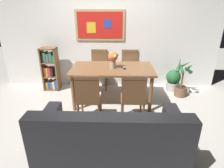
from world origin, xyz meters
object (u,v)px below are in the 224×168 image
dining_table (112,72)px  flower_vase (113,58)px  tv_remote (124,68)px  potted_ivy (173,80)px  potted_palm (182,82)px  dining_chair_near_left (89,95)px  leather_couch (110,141)px  dining_chair_far_right (130,66)px  dining_chair_near_right (133,95)px  dining_chair_far_left (99,66)px  bookshelf (51,70)px

dining_table → flower_vase: (0.01, -0.02, 0.29)m
tv_remote → dining_table: bearing=171.9°
potted_ivy → potted_palm: (0.11, -0.28, 0.05)m
dining_chair_near_left → potted_ivy: (1.78, 1.42, -0.27)m
leather_couch → dining_chair_far_right: bearing=81.3°
dining_chair_near_right → tv_remote: bearing=100.5°
dining_chair_far_left → dining_chair_near_right: (0.70, -1.58, 0.00)m
bookshelf → flower_vase: flower_vase is taller
tv_remote → dining_chair_far_right: bearing=78.4°
dining_chair_near_right → potted_ivy: (1.05, 1.39, -0.27)m
dining_chair_near_left → tv_remote: (0.59, 0.78, 0.23)m
dining_chair_near_left → potted_ivy: 2.29m
leather_couch → flower_vase: (-0.01, 1.63, 0.64)m
potted_palm → flower_vase: flower_vase is taller
leather_couch → tv_remote: (0.20, 1.61, 0.45)m
potted_palm → tv_remote: 1.42m
leather_couch → dining_chair_far_left: bearing=98.4°
dining_chair_near_left → potted_ivy: bearing=38.5°
potted_palm → flower_vase: size_ratio=2.63×
dining_chair_far_left → potted_ivy: size_ratio=1.71×
dining_chair_near_right → flower_vase: size_ratio=2.79×
dining_table → leather_couch: size_ratio=0.89×
dining_chair_near_right → leather_couch: size_ratio=0.51×
potted_ivy → tv_remote: size_ratio=3.28×
dining_chair_near_right → bookshelf: (-1.83, 1.40, -0.06)m
dining_chair_near_left → tv_remote: size_ratio=5.62×
dining_chair_far_left → bookshelf: size_ratio=0.90×
dining_table → dining_chair_near_left: (-0.36, -0.81, -0.12)m
dining_chair_near_left → dining_chair_far_left: 1.60m
potted_palm → tv_remote: size_ratio=5.29×
dining_chair_near_right → potted_palm: 1.62m
dining_table → leather_couch: bearing=-89.3°
dining_chair_near_right → bookshelf: 2.31m
tv_remote → dining_chair_far_left: bearing=124.3°
dining_table → bookshelf: bookshelf is taller
dining_chair_near_right → flower_vase: (-0.35, 0.77, 0.42)m
leather_couch → potted_palm: size_ratio=2.10×
dining_chair_far_right → leather_couch: bearing=-98.7°
dining_chair_near_left → potted_palm: bearing=31.2°
dining_table → potted_palm: potted_palm is taller
dining_chair_near_right → tv_remote: size_ratio=5.62×
bookshelf → potted_palm: 3.01m
dining_chair_far_right → bookshelf: size_ratio=0.90×
potted_palm → dining_chair_near_right: bearing=-136.0°
dining_table → dining_chair_near_left: dining_chair_near_left is taller
potted_palm → potted_ivy: bearing=111.2°
dining_table → leather_couch: 1.68m
dining_table → bookshelf: bearing=157.4°
flower_vase → dining_table: bearing=125.2°
dining_table → dining_chair_far_right: bearing=63.8°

